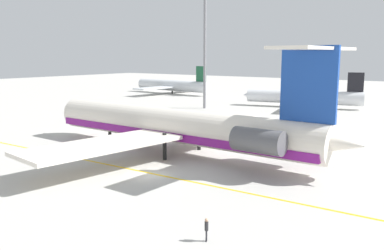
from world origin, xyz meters
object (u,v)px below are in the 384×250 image
object	(u,v)px
airliner_far_left	(170,85)
light_mast	(205,42)
main_jetliner	(182,126)
airliner_mid_left	(300,97)
ground_crew_near_nose	(206,227)
ground_crew_starboard	(130,116)

from	to	relation	value
airliner_far_left	light_mast	xyz separation A→B (m)	(33.03, -26.99, 13.43)
main_jetliner	airliner_mid_left	bearing A→B (deg)	-81.55
ground_crew_near_nose	ground_crew_starboard	xyz separation A→B (m)	(-43.15, 36.13, 0.00)
main_jetliner	light_mast	bearing A→B (deg)	-57.44
airliner_far_left	airliner_mid_left	bearing A→B (deg)	172.44
ground_crew_starboard	light_mast	distance (m)	30.55
main_jetliner	airliner_far_left	xyz separation A→B (m)	(-58.76, 69.62, -1.02)
main_jetliner	light_mast	world-z (taller)	light_mast
light_mast	main_jetliner	bearing A→B (deg)	-58.89
airliner_far_left	airliner_mid_left	xyz separation A→B (m)	(51.56, -10.92, -0.18)
ground_crew_near_nose	light_mast	world-z (taller)	light_mast
airliner_mid_left	ground_crew_near_nose	world-z (taller)	airliner_mid_left
airliner_far_left	ground_crew_starboard	xyz separation A→B (m)	(33.14, -53.50, -1.74)
ground_crew_near_nose	light_mast	distance (m)	77.62
ground_crew_near_nose	ground_crew_starboard	distance (m)	56.27
main_jetliner	ground_crew_near_nose	xyz separation A→B (m)	(17.52, -20.01, -2.76)
main_jetliner	airliner_mid_left	world-z (taller)	main_jetliner
airliner_far_left	airliner_mid_left	distance (m)	52.70
main_jetliner	ground_crew_near_nose	bearing A→B (deg)	132.66
airliner_mid_left	light_mast	distance (m)	28.04
ground_crew_near_nose	light_mast	xyz separation A→B (m)	(-43.25, 62.64, 15.18)
airliner_far_left	airliner_mid_left	size ratio (longest dim) A/B	1.08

